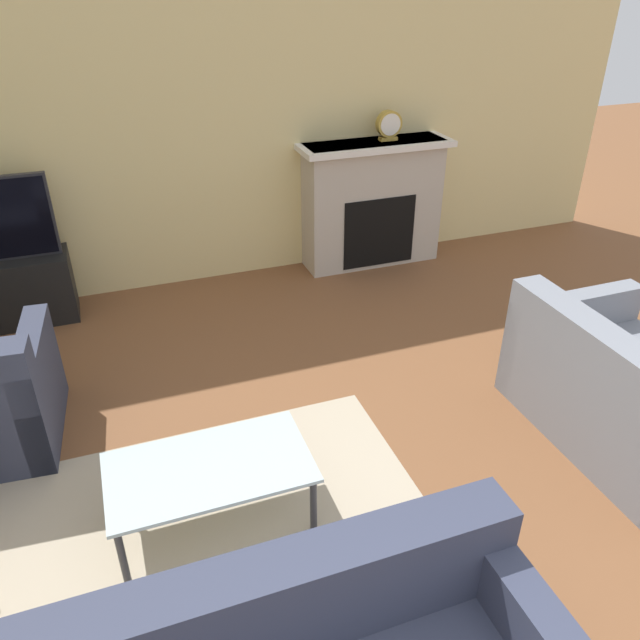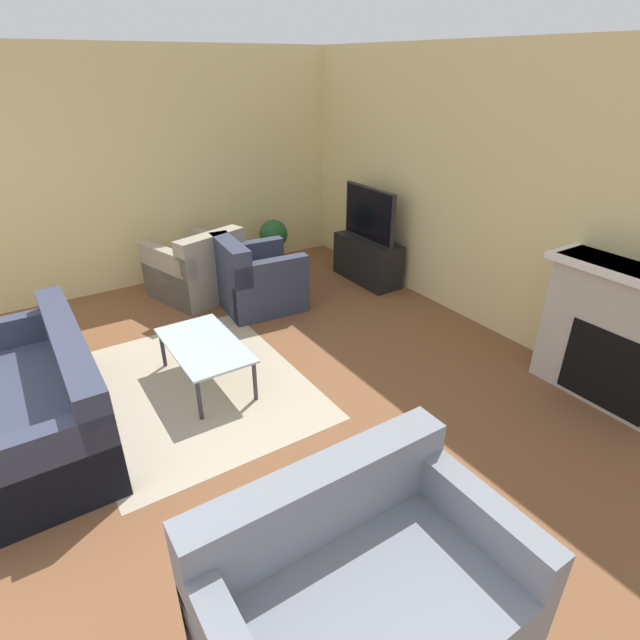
# 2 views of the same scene
# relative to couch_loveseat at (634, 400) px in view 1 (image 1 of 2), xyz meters

# --- Properties ---
(wall_back) EXTENTS (8.64, 0.06, 2.70)m
(wall_back) POSITION_rel_couch_loveseat_xyz_m (-2.17, 3.09, 1.06)
(wall_back) COLOR beige
(wall_back) RESTS_ON ground_plane
(area_rug) EXTENTS (2.20, 1.76, 0.00)m
(area_rug) POSITION_rel_couch_loveseat_xyz_m (-2.47, 0.08, -0.29)
(area_rug) COLOR #B7A88E
(area_rug) RESTS_ON ground_plane
(fireplace) EXTENTS (1.38, 0.42, 1.14)m
(fireplace) POSITION_rel_couch_loveseat_xyz_m (-0.40, 2.88, 0.31)
(fireplace) COLOR #BCB2A3
(fireplace) RESTS_ON ground_plane
(tv_stand) EXTENTS (0.95, 0.39, 0.54)m
(tv_stand) POSITION_rel_couch_loveseat_xyz_m (-3.55, 2.79, -0.02)
(tv_stand) COLOR black
(tv_stand) RESTS_ON ground_plane
(couch_loveseat) EXTENTS (0.97, 1.43, 0.82)m
(couch_loveseat) POSITION_rel_couch_loveseat_xyz_m (0.00, 0.00, 0.00)
(couch_loveseat) COLOR gray
(couch_loveseat) RESTS_ON ground_plane
(coffee_table) EXTENTS (1.00, 0.56, 0.38)m
(coffee_table) POSITION_rel_couch_loveseat_xyz_m (-2.47, 0.21, 0.06)
(coffee_table) COLOR #333338
(coffee_table) RESTS_ON ground_plane
(mantel_clock) EXTENTS (0.23, 0.07, 0.26)m
(mantel_clock) POSITION_rel_couch_loveseat_xyz_m (-0.28, 2.89, 0.99)
(mantel_clock) COLOR #B79338
(mantel_clock) RESTS_ON fireplace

